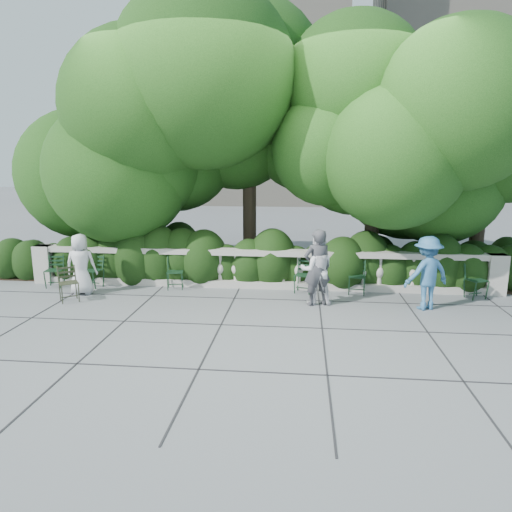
# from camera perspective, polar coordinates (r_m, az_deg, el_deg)

# --- Properties ---
(ground) EXTENTS (90.00, 90.00, 0.00)m
(ground) POSITION_cam_1_polar(r_m,az_deg,el_deg) (10.09, -0.58, -6.73)
(ground) COLOR #5A5D62
(ground) RESTS_ON ground
(balustrade) EXTENTS (12.00, 0.44, 1.00)m
(balustrade) POSITION_cam_1_polar(r_m,az_deg,el_deg) (11.67, 0.40, -1.67)
(balustrade) COLOR #9E998E
(balustrade) RESTS_ON ground
(shrub_hedge) EXTENTS (15.00, 2.60, 1.70)m
(shrub_hedge) POSITION_cam_1_polar(r_m,az_deg,el_deg) (12.95, 0.90, -2.53)
(shrub_hedge) COLOR black
(shrub_hedge) RESTS_ON ground
(tree_canopy) EXTENTS (15.04, 6.52, 6.78)m
(tree_canopy) POSITION_cam_1_polar(r_m,az_deg,el_deg) (12.72, 4.22, 15.17)
(tree_canopy) COLOR #3F3023
(tree_canopy) RESTS_ON ground
(chair_a) EXTENTS (0.51, 0.54, 0.84)m
(chair_a) POSITION_cam_1_polar(r_m,az_deg,el_deg) (12.82, -23.99, -3.73)
(chair_a) COLOR black
(chair_a) RESTS_ON ground
(chair_b) EXTENTS (0.57, 0.59, 0.84)m
(chair_b) POSITION_cam_1_polar(r_m,az_deg,el_deg) (12.47, -20.02, -3.83)
(chair_b) COLOR black
(chair_b) RESTS_ON ground
(chair_c) EXTENTS (0.53, 0.56, 0.84)m
(chair_c) POSITION_cam_1_polar(r_m,az_deg,el_deg) (11.72, -10.07, -4.25)
(chair_c) COLOR black
(chair_c) RESTS_ON ground
(chair_d) EXTENTS (0.49, 0.52, 0.84)m
(chair_d) POSITION_cam_1_polar(r_m,az_deg,el_deg) (11.36, 12.41, -4.87)
(chair_d) COLOR black
(chair_d) RESTS_ON ground
(chair_e) EXTENTS (0.54, 0.57, 0.84)m
(chair_e) POSITION_cam_1_polar(r_m,az_deg,el_deg) (11.28, 5.74, -4.76)
(chair_e) COLOR black
(chair_e) RESTS_ON ground
(chair_f) EXTENTS (0.59, 0.61, 0.84)m
(chair_f) POSITION_cam_1_polar(r_m,az_deg,el_deg) (11.98, 26.11, -4.96)
(chair_f) COLOR black
(chair_f) RESTS_ON ground
(chair_weathered) EXTENTS (0.64, 0.65, 0.84)m
(chair_weathered) POSITION_cam_1_polar(r_m,az_deg,el_deg) (11.38, -22.11, -5.46)
(chair_weathered) COLOR black
(chair_weathered) RESTS_ON ground
(person_businessman) EXTENTS (0.78, 0.55, 1.50)m
(person_businessman) POSITION_cam_1_polar(r_m,az_deg,el_deg) (11.85, -21.04, -0.97)
(person_businessman) COLOR silver
(person_businessman) RESTS_ON ground
(person_woman_grey) EXTENTS (0.74, 0.61, 1.74)m
(person_woman_grey) POSITION_cam_1_polar(r_m,az_deg,el_deg) (10.28, 7.66, -1.45)
(person_woman_grey) COLOR #3C3C41
(person_woman_grey) RESTS_ON ground
(person_casual_man) EXTENTS (0.79, 0.63, 1.56)m
(person_casual_man) POSITION_cam_1_polar(r_m,az_deg,el_deg) (10.41, 7.60, -1.79)
(person_casual_man) COLOR white
(person_casual_man) RESTS_ON ground
(person_older_blue) EXTENTS (1.20, 0.95, 1.62)m
(person_older_blue) POSITION_cam_1_polar(r_m,az_deg,el_deg) (10.61, 20.59, -2.01)
(person_older_blue) COLOR #326896
(person_older_blue) RESTS_ON ground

